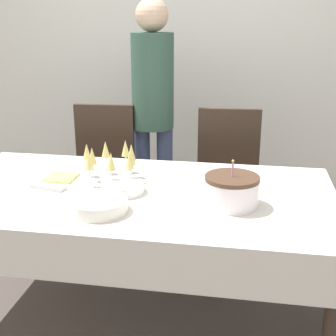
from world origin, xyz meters
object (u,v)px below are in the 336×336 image
(plate_stack_dessert, at_px, (123,187))
(champagne_tray, at_px, (112,165))
(plate_stack_main, at_px, (98,205))
(person_standing, at_px, (153,100))
(birthday_cake, at_px, (232,191))
(dining_chair_far_left, at_px, (102,172))
(dining_chair_far_right, at_px, (228,179))

(plate_stack_dessert, bearing_deg, champagne_tray, 122.57)
(plate_stack_main, distance_m, plate_stack_dessert, 0.24)
(plate_stack_dessert, height_order, person_standing, person_standing)
(person_standing, bearing_deg, birthday_cake, -62.92)
(dining_chair_far_left, bearing_deg, birthday_cake, -46.10)
(dining_chair_far_left, xyz_separation_m, plate_stack_dessert, (0.38, -0.85, 0.23))
(plate_stack_dessert, bearing_deg, dining_chair_far_left, 113.98)
(plate_stack_main, relative_size, plate_stack_dessert, 1.26)
(birthday_cake, bearing_deg, champagne_tray, 160.28)
(dining_chair_far_right, height_order, plate_stack_dessert, dining_chair_far_right)
(dining_chair_far_left, bearing_deg, plate_stack_main, -72.87)
(dining_chair_far_left, bearing_deg, plate_stack_dessert, -66.02)
(plate_stack_main, xyz_separation_m, person_standing, (-0.03, 1.30, 0.23))
(dining_chair_far_right, height_order, person_standing, person_standing)
(champagne_tray, height_order, plate_stack_main, champagne_tray)
(champagne_tray, bearing_deg, plate_stack_dessert, -57.43)
(dining_chair_far_right, relative_size, plate_stack_main, 3.81)
(dining_chair_far_right, bearing_deg, birthday_cake, -86.81)
(dining_chair_far_left, height_order, plate_stack_dessert, dining_chair_far_left)
(dining_chair_far_left, relative_size, plate_stack_main, 3.81)
(dining_chair_far_left, height_order, person_standing, person_standing)
(dining_chair_far_left, xyz_separation_m, plate_stack_main, (0.33, -1.08, 0.23))
(dining_chair_far_left, distance_m, plate_stack_dessert, 0.96)
(plate_stack_main, bearing_deg, dining_chair_far_left, 107.13)
(plate_stack_main, bearing_deg, person_standing, 91.21)
(champagne_tray, bearing_deg, birthday_cake, -19.72)
(dining_chair_far_left, distance_m, plate_stack_main, 1.16)
(birthday_cake, bearing_deg, dining_chair_far_right, 93.19)
(plate_stack_main, relative_size, person_standing, 0.15)
(champagne_tray, bearing_deg, dining_chair_far_left, 112.07)
(plate_stack_dessert, xyz_separation_m, person_standing, (-0.07, 1.06, 0.23))
(birthday_cake, relative_size, plate_stack_main, 0.95)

